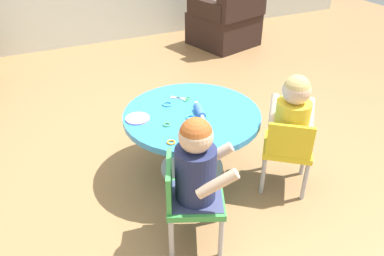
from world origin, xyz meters
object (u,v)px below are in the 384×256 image
craft_table (192,127)px  child_chair_right (287,149)px  armchair_dark (227,21)px  child_chair_left (189,198)px  seated_child_left (197,164)px  seated_child_right (293,114)px  craft_scissors (183,99)px  rolling_pin (200,111)px

craft_table → child_chair_right: size_ratio=1.67×
child_chair_right → armchair_dark: bearing=67.9°
child_chair_left → seated_child_left: 0.23m
seated_child_right → craft_scissors: seated_child_right is taller
armchair_dark → seated_child_right: bearing=-111.9°
child_chair_left → seated_child_right: 0.83m
child_chair_left → seated_child_right: size_ratio=1.05×
rolling_pin → craft_scissors: (-0.01, 0.24, -0.02)m
craft_scissors → seated_child_right: bearing=-51.3°
seated_child_left → seated_child_right: 0.77m
seated_child_left → craft_scissors: seated_child_left is taller
child_chair_right → craft_scissors: size_ratio=3.98×
child_chair_left → seated_child_left: bearing=-23.9°
craft_scissors → child_chair_left: bearing=-112.4°
craft_table → armchair_dark: (1.51, 2.15, -0.05)m
seated_child_left → child_chair_right: size_ratio=0.95×
child_chair_right → seated_child_right: bearing=51.6°
child_chair_left → armchair_dark: size_ratio=0.61×
craft_table → rolling_pin: (0.04, -0.04, 0.14)m
child_chair_right → armchair_dark: size_ratio=0.61×
craft_table → seated_child_left: seated_child_left is taller
child_chair_left → seated_child_right: (0.78, 0.17, 0.23)m
seated_child_left → rolling_pin: seated_child_left is taller
armchair_dark → craft_table: bearing=-125.1°
craft_table → seated_child_right: 0.65m
craft_table → seated_child_right: bearing=-38.0°
seated_child_left → seated_child_right: same height
child_chair_right → seated_child_right: seated_child_right is taller
craft_table → child_chair_left: bearing=-117.0°
seated_child_right → craft_scissors: bearing=128.7°
craft_scissors → seated_child_left: bearing=-109.6°
craft_table → armchair_dark: bearing=54.9°
craft_table → child_chair_left: 0.63m
child_chair_right → craft_table: bearing=138.4°
seated_child_left → rolling_pin: bearing=62.0°
craft_table → craft_scissors: (0.03, 0.20, 0.11)m
child_chair_left → rolling_pin: bearing=58.3°
child_chair_left → craft_scissors: bearing=67.6°
craft_table → seated_child_right: seated_child_right is taller
armchair_dark → rolling_pin: bearing=-124.0°
child_chair_right → craft_scissors: bearing=125.8°
craft_table → seated_child_left: bearing=-113.4°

